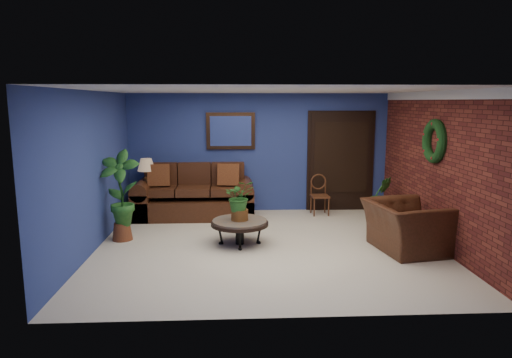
{
  "coord_description": "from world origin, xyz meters",
  "views": [
    {
      "loc": [
        -0.55,
        -7.13,
        2.34
      ],
      "look_at": [
        -0.16,
        0.55,
        1.02
      ],
      "focal_mm": 32.0,
      "sensor_mm": 36.0,
      "label": 1
    }
  ],
  "objects_px": {
    "end_table": "(148,195)",
    "armchair": "(405,227)",
    "side_chair": "(319,192)",
    "table_lamp": "(147,170)",
    "sofa": "(195,199)",
    "coffee_table": "(240,223)"
  },
  "relations": [
    {
      "from": "side_chair",
      "to": "end_table",
      "type": "bearing_deg",
      "value": 177.89
    },
    {
      "from": "side_chair",
      "to": "sofa",
      "type": "bearing_deg",
      "value": 177.36
    },
    {
      "from": "end_table",
      "to": "side_chair",
      "type": "relative_size",
      "value": 0.77
    },
    {
      "from": "sofa",
      "to": "coffee_table",
      "type": "bearing_deg",
      "value": -65.28
    },
    {
      "from": "sofa",
      "to": "coffee_table",
      "type": "height_order",
      "value": "sofa"
    },
    {
      "from": "coffee_table",
      "to": "armchair",
      "type": "distance_m",
      "value": 2.64
    },
    {
      "from": "end_table",
      "to": "armchair",
      "type": "distance_m",
      "value": 5.04
    },
    {
      "from": "end_table",
      "to": "table_lamp",
      "type": "relative_size",
      "value": 1.09
    },
    {
      "from": "end_table",
      "to": "sofa",
      "type": "bearing_deg",
      "value": 2.46
    },
    {
      "from": "end_table",
      "to": "side_chair",
      "type": "xyz_separation_m",
      "value": [
        3.54,
        0.06,
        0.02
      ]
    },
    {
      "from": "coffee_table",
      "to": "sofa",
      "type": "bearing_deg",
      "value": 114.72
    },
    {
      "from": "coffee_table",
      "to": "armchair",
      "type": "height_order",
      "value": "armchair"
    },
    {
      "from": "side_chair",
      "to": "armchair",
      "type": "xyz_separation_m",
      "value": [
        0.91,
        -2.43,
        -0.08
      ]
    },
    {
      "from": "sofa",
      "to": "end_table",
      "type": "xyz_separation_m",
      "value": [
        -0.95,
        -0.04,
        0.1
      ]
    },
    {
      "from": "sofa",
      "to": "armchair",
      "type": "distance_m",
      "value": 4.25
    },
    {
      "from": "end_table",
      "to": "side_chair",
      "type": "bearing_deg",
      "value": 1.0
    },
    {
      "from": "side_chair",
      "to": "table_lamp",
      "type": "bearing_deg",
      "value": 177.89
    },
    {
      "from": "coffee_table",
      "to": "table_lamp",
      "type": "xyz_separation_m",
      "value": [
        -1.85,
        1.91,
        0.62
      ]
    },
    {
      "from": "coffee_table",
      "to": "end_table",
      "type": "bearing_deg",
      "value": 134.09
    },
    {
      "from": "coffee_table",
      "to": "table_lamp",
      "type": "bearing_deg",
      "value": 134.09
    },
    {
      "from": "sofa",
      "to": "table_lamp",
      "type": "xyz_separation_m",
      "value": [
        -0.95,
        -0.04,
        0.62
      ]
    },
    {
      "from": "end_table",
      "to": "table_lamp",
      "type": "xyz_separation_m",
      "value": [
        0.0,
        0.0,
        0.52
      ]
    }
  ]
}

